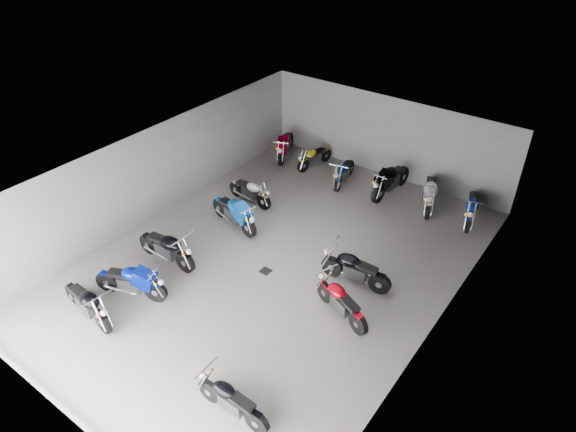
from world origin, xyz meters
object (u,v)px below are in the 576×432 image
at_px(drain_grate, 266,271).
at_px(motorcycle_left_a, 87,303).
at_px(motorcycle_right_d, 341,302).
at_px(motorcycle_left_c, 167,248).
at_px(motorcycle_back_e, 430,193).
at_px(motorcycle_right_a, 231,400).
at_px(motorcycle_back_b, 314,157).
at_px(motorcycle_left_b, 131,281).
at_px(motorcycle_right_e, 355,269).
at_px(motorcycle_back_a, 285,145).
at_px(motorcycle_back_c, 344,172).
at_px(motorcycle_back_f, 471,208).
at_px(motorcycle_left_e, 234,213).
at_px(motorcycle_back_d, 390,180).
at_px(motorcycle_left_f, 250,191).

relative_size(drain_grate, motorcycle_left_a, 0.15).
bearing_deg(motorcycle_right_d, motorcycle_left_c, 122.57).
bearing_deg(motorcycle_back_e, motorcycle_right_a, 68.78).
bearing_deg(motorcycle_back_b, motorcycle_left_a, 99.44).
distance_m(motorcycle_right_a, motorcycle_back_b, 11.73).
bearing_deg(motorcycle_right_a, motorcycle_left_b, 74.76).
relative_size(motorcycle_right_e, motorcycle_back_a, 1.03).
relative_size(motorcycle_right_e, motorcycle_back_e, 0.97).
relative_size(motorcycle_left_c, motorcycle_back_c, 1.16).
height_order(motorcycle_left_b, motorcycle_right_e, motorcycle_left_b).
bearing_deg(motorcycle_left_a, drain_grate, 155.48).
xyz_separation_m(motorcycle_left_a, motorcycle_back_c, (1.73, 10.25, -0.05)).
relative_size(motorcycle_left_a, motorcycle_back_e, 0.97).
relative_size(motorcycle_right_d, motorcycle_back_f, 0.92).
relative_size(motorcycle_left_c, motorcycle_left_e, 1.01).
distance_m(drain_grate, motorcycle_left_b, 3.89).
xyz_separation_m(motorcycle_back_b, motorcycle_back_d, (3.44, -0.07, 0.13)).
distance_m(motorcycle_left_b, motorcycle_back_e, 10.52).
xyz_separation_m(motorcycle_left_b, motorcycle_right_e, (4.76, 4.16, -0.01)).
bearing_deg(motorcycle_back_a, motorcycle_right_e, 117.06).
xyz_separation_m(motorcycle_left_b, motorcycle_back_f, (6.31, 9.33, -0.01)).
distance_m(motorcycle_left_b, motorcycle_left_c, 1.66).
bearing_deg(motorcycle_left_a, motorcycle_back_d, 168.07).
bearing_deg(motorcycle_left_e, drain_grate, 74.09).
height_order(motorcycle_left_e, motorcycle_back_c, motorcycle_left_e).
relative_size(motorcycle_left_c, motorcycle_back_e, 1.02).
bearing_deg(motorcycle_left_c, motorcycle_back_f, 138.24).
relative_size(motorcycle_left_e, motorcycle_back_e, 1.01).
bearing_deg(motorcycle_left_e, motorcycle_right_a, 53.25).
bearing_deg(motorcycle_right_d, motorcycle_back_c, 50.89).
bearing_deg(motorcycle_back_a, motorcycle_left_b, 76.37).
distance_m(motorcycle_back_b, motorcycle_back_e, 4.97).
relative_size(drain_grate, motorcycle_left_e, 0.14).
xyz_separation_m(drain_grate, motorcycle_right_a, (2.45, -4.28, 0.46)).
height_order(motorcycle_right_e, motorcycle_back_e, motorcycle_back_e).
height_order(motorcycle_right_d, motorcycle_back_e, motorcycle_back_e).
xyz_separation_m(drain_grate, motorcycle_back_d, (0.92, 6.27, 0.57)).
bearing_deg(motorcycle_right_a, motorcycle_left_a, 89.53).
distance_m(motorcycle_left_b, motorcycle_back_d, 9.88).
bearing_deg(drain_grate, motorcycle_right_a, -60.19).
xyz_separation_m(motorcycle_right_e, motorcycle_back_d, (-1.49, 5.16, 0.06)).
relative_size(motorcycle_left_f, motorcycle_back_f, 0.93).
relative_size(motorcycle_left_b, motorcycle_back_c, 1.08).
height_order(motorcycle_left_e, motorcycle_back_e, motorcycle_back_e).
height_order(motorcycle_right_e, motorcycle_back_b, motorcycle_right_e).
bearing_deg(motorcycle_left_e, motorcycle_left_c, 4.64).
height_order(motorcycle_left_c, motorcycle_back_f, motorcycle_left_c).
distance_m(motorcycle_left_a, motorcycle_left_f, 7.05).
xyz_separation_m(motorcycle_right_e, motorcycle_back_e, (0.04, 5.20, 0.04)).
xyz_separation_m(motorcycle_left_c, motorcycle_back_f, (6.65, 7.71, -0.02)).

